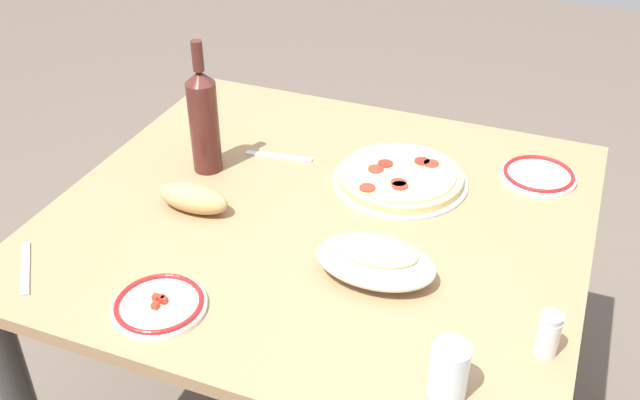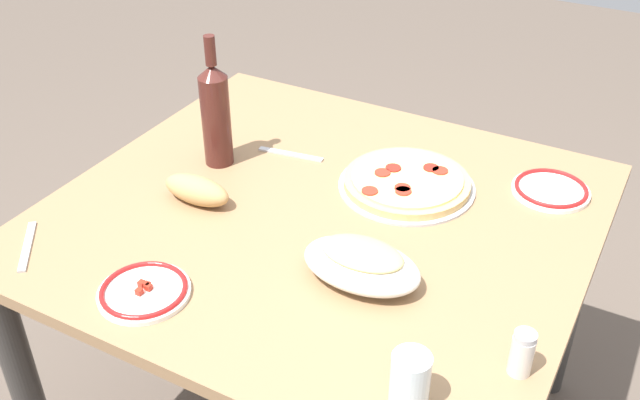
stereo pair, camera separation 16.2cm
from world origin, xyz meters
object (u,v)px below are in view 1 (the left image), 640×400
water_glass (449,371)px  side_plate_near (539,175)px  pepperoni_pizza (400,177)px  side_plate_far (159,305)px  dining_table (320,253)px  baked_pasta_dish (376,259)px  wine_bottle (204,119)px  spice_shaker (548,334)px  bread_loaf (193,198)px

water_glass → side_plate_near: size_ratio=0.58×
pepperoni_pizza → side_plate_far: (0.29, 0.59, -0.01)m
water_glass → side_plate_far: bearing=-0.4°
dining_table → side_plate_near: 0.55m
pepperoni_pizza → dining_table: bearing=54.4°
dining_table → baked_pasta_dish: baked_pasta_dish is taller
baked_pasta_dish → wine_bottle: wine_bottle is taller
side_plate_far → spice_shaker: spice_shaker is taller
wine_bottle → side_plate_near: 0.80m
water_glass → side_plate_near: (-0.05, -0.73, -0.04)m
side_plate_near → bread_loaf: (0.69, 0.42, 0.02)m
bread_loaf → wine_bottle: bearing=-70.8°
side_plate_near → side_plate_far: size_ratio=1.00×
water_glass → spice_shaker: bearing=-132.0°
side_plate_far → bread_loaf: bearing=-71.8°
dining_table → baked_pasta_dish: size_ratio=4.82×
bread_loaf → water_glass: bearing=154.3°
pepperoni_pizza → side_plate_far: size_ratio=1.79×
water_glass → spice_shaker: (-0.14, -0.15, -0.01)m
water_glass → spice_shaker: 0.20m
baked_pasta_dish → water_glass: size_ratio=2.33×
side_plate_far → water_glass: bearing=179.6°
pepperoni_pizza → spice_shaker: spice_shaker is taller
side_plate_near → bread_loaf: bearing=31.2°
spice_shaker → wine_bottle: bearing=-21.3°
pepperoni_pizza → bread_loaf: bread_loaf is taller
water_glass → bread_loaf: 0.72m
pepperoni_pizza → side_plate_near: (-0.30, -0.14, -0.01)m
water_glass → side_plate_far: 0.55m
baked_pasta_dish → spice_shaker: 0.35m
wine_bottle → water_glass: size_ratio=3.17×
water_glass → side_plate_far: (0.54, -0.00, -0.04)m
wine_bottle → pepperoni_pizza: bearing=-166.1°
pepperoni_pizza → side_plate_far: pepperoni_pizza is taller
side_plate_near → spice_shaker: 0.59m
dining_table → bread_loaf: (0.26, 0.10, 0.15)m
pepperoni_pizza → side_plate_near: size_ratio=1.80×
dining_table → baked_pasta_dish: bearing=137.4°
dining_table → baked_pasta_dish: 0.29m
pepperoni_pizza → baked_pasta_dish: baked_pasta_dish is taller
pepperoni_pizza → bread_loaf: size_ratio=1.91×
pepperoni_pizza → baked_pasta_dish: (-0.05, 0.35, 0.03)m
spice_shaker → dining_table: bearing=-26.3°
pepperoni_pizza → water_glass: size_ratio=3.10×
dining_table → side_plate_far: bearing=68.5°
side_plate_near → side_plate_far: bearing=50.8°
water_glass → side_plate_near: bearing=-93.7°
pepperoni_pizza → baked_pasta_dish: size_ratio=1.33×
pepperoni_pizza → water_glass: 0.64m
side_plate_near → dining_table: bearing=36.6°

